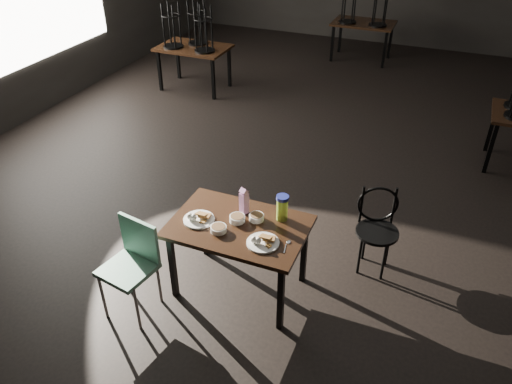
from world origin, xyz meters
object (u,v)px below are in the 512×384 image
at_px(bentwood_chair, 377,224).
at_px(school_chair, 132,260).
at_px(juice_carton, 244,202).
at_px(water_bottle, 282,207).
at_px(main_table, 239,232).

relative_size(bentwood_chair, school_chair, 0.96).
distance_m(juice_carton, bentwood_chair, 1.33).
distance_m(water_bottle, bentwood_chair, 1.03).
bearing_deg(school_chair, water_bottle, 45.80).
bearing_deg(school_chair, main_table, 46.01).
relative_size(juice_carton, water_bottle, 1.06).
distance_m(juice_carton, water_bottle, 0.35).
height_order(main_table, bentwood_chair, bentwood_chair).
xyz_separation_m(juice_carton, water_bottle, (0.35, 0.04, 0.01)).
bearing_deg(juice_carton, school_chair, -134.88).
height_order(main_table, juice_carton, juice_carton).
xyz_separation_m(water_bottle, bentwood_chair, (0.77, 0.58, -0.36)).
bearing_deg(bentwood_chair, main_table, -161.16).
distance_m(main_table, juice_carton, 0.28).
relative_size(water_bottle, school_chair, 0.27).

